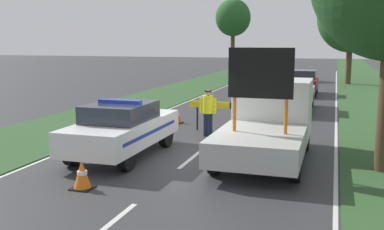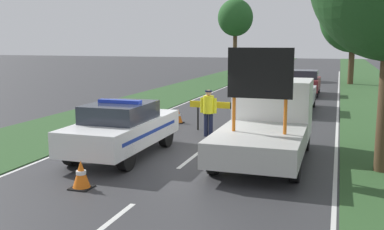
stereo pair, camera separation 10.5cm
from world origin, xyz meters
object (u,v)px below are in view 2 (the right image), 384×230
Objects in this scene: traffic_cone_near_police at (81,175)px; pedestrian_civilian at (240,109)px; queued_car_sedan_silver at (295,94)px; traffic_cone_near_truck at (178,116)px; roadside_tree_near_left at (235,18)px; police_car at (122,128)px; police_officer at (208,109)px; queued_car_wagon_maroon at (304,82)px; roadside_tree_mid_left at (354,17)px; work_truck at (268,120)px; traffic_cone_centre_front at (279,121)px; road_barrier at (230,107)px.

pedestrian_civilian is at bearing 72.61° from traffic_cone_near_police.
traffic_cone_near_truck is at bearing 49.16° from queued_car_sedan_silver.
police_car is at bearing -83.63° from roadside_tree_near_left.
roadside_tree_near_left is (-6.01, 25.61, 4.54)m from pedestrian_civilian.
queued_car_wagon_maroon is at bearing -80.92° from police_officer.
police_officer is 1.06× the size of pedestrian_civilian.
roadside_tree_mid_left is at bearing 70.50° from traffic_cone_near_truck.
traffic_cone_near_truck is at bearing -30.08° from police_officer.
police_car is at bearing -104.99° from roadside_tree_mid_left.
roadside_tree_near_left is at bearing -60.97° from police_officer.
work_truck is 3.20× the size of police_officer.
queued_car_sedan_silver is at bearing 88.70° from traffic_cone_centre_front.
work_truck is at bearing -75.33° from roadside_tree_near_left.
police_car reaches higher than police_officer.
queued_car_sedan_silver is 0.64× the size of roadside_tree_near_left.
traffic_cone_near_police is 0.14× the size of queued_car_sedan_silver.
queued_car_wagon_maroon reaches higher than traffic_cone_near_police.
police_officer is 0.21× the size of roadside_tree_mid_left.
work_truck is at bearing -87.14° from traffic_cone_centre_front.
roadside_tree_mid_left reaches higher than police_car.
pedestrian_civilian reaches higher than traffic_cone_near_police.
queued_car_wagon_maroon is at bearing 87.03° from pedestrian_civilian.
road_barrier is 13.18m from queued_car_wagon_maroon.
road_barrier is 4.76× the size of traffic_cone_near_police.
work_truck is 1.15× the size of queued_car_sedan_silver.
police_car is 1.48× the size of road_barrier.
traffic_cone_near_truck is 12.65m from queued_car_wagon_maroon.
roadside_tree_mid_left is (4.22, 21.78, 4.26)m from pedestrian_civilian.
police_car is 2.79× the size of police_officer.
police_officer is 23.41m from roadside_tree_mid_left.
roadside_tree_mid_left is at bearing -100.70° from queued_car_sedan_silver.
roadside_tree_mid_left is at bearing -109.51° from queued_car_wagon_maroon.
police_officer reaches higher than traffic_cone_near_truck.
traffic_cone_centre_front is 0.15× the size of queued_car_sedan_silver.
roadside_tree_mid_left is (6.44, 28.88, 4.87)m from traffic_cone_near_police.
traffic_cone_near_police is at bearing 75.36° from queued_car_sedan_silver.
police_officer is (1.68, 3.40, 0.17)m from police_car.
police_officer reaches higher than road_barrier.
police_car is 1.17× the size of queued_car_wagon_maroon.
pedestrian_civilian is at bearing 84.63° from queued_car_wagon_maroon.
queued_car_wagon_maroon is (3.96, 17.49, -0.03)m from police_car.
traffic_cone_near_truck is (-1.93, 2.18, -0.70)m from police_officer.
road_barrier is 26.22m from roadside_tree_near_left.
pedestrian_civilian is 0.20× the size of roadside_tree_mid_left.
work_truck is at bearing -60.68° from road_barrier.
police_officer reaches higher than traffic_cone_centre_front.
police_officer is 14.28m from queued_car_wagon_maroon.
traffic_cone_centre_front is (2.23, 2.03, -0.65)m from police_officer.
pedestrian_civilian is 2.65× the size of traffic_cone_near_truck.
work_truck reaches higher than queued_car_wagon_maroon.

